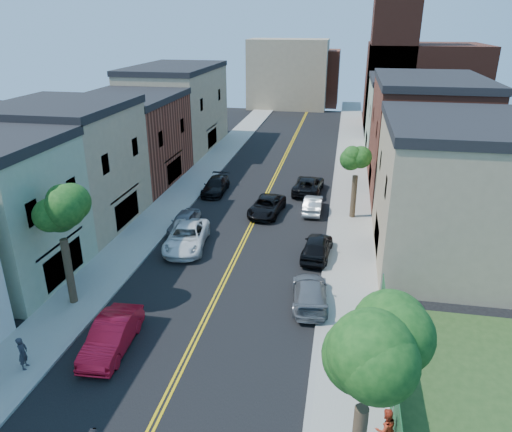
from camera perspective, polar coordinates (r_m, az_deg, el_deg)
The scene contains 28 objects.
sidewalk_left at distance 51.87m, azimuth -6.40°, elevation 5.25°, with size 3.20×100.00×0.15m, color gray.
sidewalk_right at distance 49.75m, azimuth 11.36°, elevation 4.19°, with size 3.20×100.00×0.15m, color gray.
curb_left at distance 51.40m, azimuth -4.53°, elevation 5.16°, with size 0.30×100.00×0.15m, color gray.
curb_right at distance 49.75m, azimuth 9.34°, elevation 4.33°, with size 0.30×100.00×0.15m, color gray.
bldg_left_tan_near at distance 39.96m, azimuth -21.39°, elevation 5.22°, with size 9.00×10.00×9.00m, color #998466.
bldg_left_brick at distance 49.40m, azimuth -14.81°, elevation 8.50°, with size 9.00×12.00×8.00m, color brown.
bldg_left_tan_far at distance 61.92m, azimuth -9.44°, elevation 12.35°, with size 9.00×16.00×9.50m, color #998466.
bldg_right_tan at distance 33.93m, azimuth 22.23°, elevation 2.20°, with size 9.00×12.00×9.00m, color #998466.
bldg_right_brick at distance 47.06m, azimuth 19.32°, elevation 8.57°, with size 9.00×14.00×10.00m, color brown.
bldg_right_palegrn at distance 60.80m, azimuth 17.52°, elevation 10.97°, with size 9.00×12.00×8.50m, color gray.
church at distance 75.47m, azimuth 18.44°, elevation 15.23°, with size 16.20×14.20×22.60m.
backdrop_left at distance 90.49m, azimuth 3.83°, elevation 16.50°, with size 14.00×8.00×12.00m, color #998466.
backdrop_center at distance 94.17m, azimuth 6.63°, elevation 16.02°, with size 10.00×8.00×10.00m, color brown.
fence_right at distance 22.19m, azimuth 15.81°, elevation -18.29°, with size 0.04×15.00×1.90m, color #143F1E.
tree_left_mid at distance 27.35m, azimuth -22.62°, elevation 2.12°, with size 5.20×5.20×9.29m.
tree_right_corner at distance 13.93m, azimuth 13.58°, elevation -13.17°, with size 5.80×5.80×10.35m.
tree_right_far at distance 38.58m, azimuth 12.01°, elevation 7.66°, with size 4.40×4.40×8.03m.
red_sedan at distance 25.38m, azimuth -16.80°, elevation -13.46°, with size 1.69×4.83×1.59m, color red.
white_pickup at distance 34.69m, azimuth -8.26°, elevation -2.47°, with size 2.67×5.79×1.61m, color silver.
grey_car_left at distance 37.55m, azimuth -8.53°, elevation -0.64°, with size 1.70×4.22×1.44m, color slate.
black_car_left at distance 45.40m, azimuth -4.83°, elevation 3.63°, with size 1.97×4.85×1.41m, color black.
grey_car_right at distance 28.01m, azimuth 6.43°, elevation -9.07°, with size 1.99×4.89×1.42m, color slate.
black_car_right at distance 33.20m, azimuth 7.27°, elevation -3.64°, with size 1.85×4.60×1.57m, color black.
silver_car_right at distance 40.90m, azimuth 6.79°, elevation 1.38°, with size 1.47×4.21×1.39m, color #ADB1B5.
dark_car_right_far at distance 45.56m, azimuth 6.26°, elevation 3.71°, with size 2.53×5.48×1.52m, color black.
black_suv_lane at distance 40.21m, azimuth 1.28°, elevation 1.19°, with size 2.35×5.10×1.42m, color black.
pedestrian_left at distance 25.41m, azimuth -26.01°, elevation -14.45°, with size 0.60×0.40×1.65m, color #282930.
pedestrian_right at distance 20.26m, azimuth 15.14°, elevation -23.23°, with size 0.86×0.67×1.76m, color #B2321B.
Camera 1 is at (6.81, -7.36, 15.27)m, focal length 33.61 mm.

